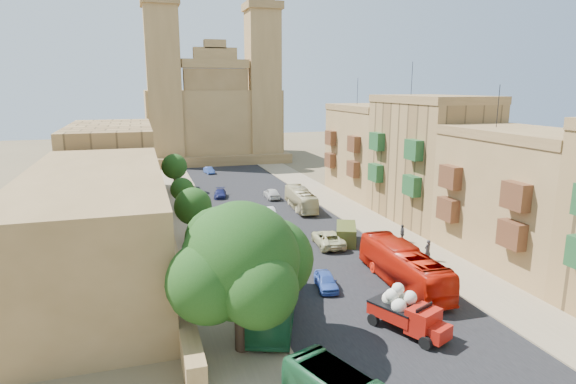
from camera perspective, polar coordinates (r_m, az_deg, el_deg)
ground at (r=29.16m, az=16.07°, el=-18.49°), size 260.00×260.00×0.00m
road_surface at (r=54.67m, az=-1.24°, el=-3.23°), size 14.00×140.00×0.01m
sidewalk_east at (r=57.90m, az=7.85°, el=-2.45°), size 5.00×140.00×0.01m
sidewalk_west at (r=52.98m, az=-11.19°, el=-3.98°), size 5.00×140.00×0.01m
kerb_east at (r=56.90m, az=5.56°, el=-2.60°), size 0.25×140.00×0.12m
kerb_west at (r=53.25m, az=-8.51°, el=-3.74°), size 0.25×140.00×0.12m
townhouse_b at (r=44.76m, az=26.05°, el=-0.58°), size 9.00×14.00×14.90m
townhouse_c at (r=55.36m, az=16.34°, el=3.77°), size 9.00×14.00×17.40m
townhouse_d at (r=67.46m, az=9.78°, el=4.92°), size 9.00×14.00×15.90m
west_wall at (r=42.98m, az=-13.80°, el=-6.75°), size 1.00×40.00×1.80m
west_building_low at (r=40.23m, az=-21.71°, el=-3.69°), size 10.00×28.00×8.40m
west_building_mid at (r=65.48m, az=-20.13°, el=3.09°), size 10.00×22.00×10.00m
church at (r=100.44m, az=-8.99°, el=9.28°), size 28.00×22.50×36.30m
ficus_tree at (r=26.92m, az=-5.45°, el=-8.57°), size 8.68×7.99×8.68m
street_tree_a at (r=34.97m, az=-9.01°, el=-7.36°), size 2.93×2.93×4.50m
street_tree_b at (r=46.21m, az=-11.19°, el=-1.70°), size 3.56×3.56×5.47m
street_tree_c at (r=58.05m, az=-12.44°, el=0.29°), size 2.77×2.77×4.27m
street_tree_d at (r=69.67m, az=-13.32°, el=2.94°), size 3.58×3.58×5.50m
red_truck at (r=31.01m, az=13.98°, el=-13.67°), size 3.73×5.33×2.96m
olive_pickup at (r=46.73m, az=6.90°, el=-4.99°), size 3.30×4.55×1.72m
bus_green_north at (r=32.32m, az=-1.52°, el=-11.81°), size 6.09×10.87×2.97m
bus_red_east at (r=37.65m, az=13.52°, el=-8.56°), size 2.86×10.77×2.98m
bus_cream_east at (r=58.91m, az=1.52°, el=-0.84°), size 2.76×9.05×2.49m
car_blue_a at (r=36.47m, az=4.53°, el=-10.45°), size 1.95×3.69×1.20m
car_white_a at (r=54.27m, az=-2.32°, el=-2.61°), size 1.70×4.22×1.37m
car_cream at (r=45.70m, az=4.76°, el=-5.51°), size 2.90×5.35×1.42m
car_dkblue at (r=65.85m, az=-8.06°, el=-0.16°), size 2.25×3.99×1.09m
car_white_b at (r=64.52m, az=-1.94°, el=-0.17°), size 1.78×4.16×1.40m
car_blue_b at (r=84.25m, az=-9.34°, el=2.55°), size 1.65×3.49×1.11m
pedestrian_a at (r=43.40m, az=16.22°, el=-6.65°), size 0.78×0.62×1.87m
pedestrian_c at (r=47.85m, az=13.37°, el=-4.78°), size 0.65×1.10×1.75m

